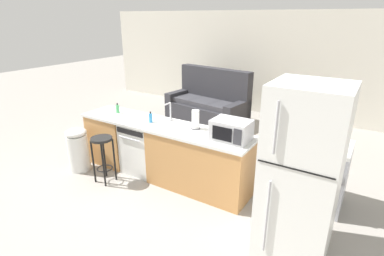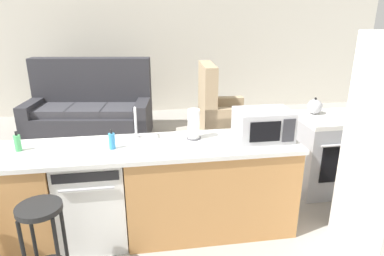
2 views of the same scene
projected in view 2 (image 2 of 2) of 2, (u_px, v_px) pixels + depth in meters
name	position (u px, v px, depth m)	size (l,w,h in m)	color
ground_plane	(125.00, 234.00, 3.29)	(24.00, 24.00, 0.00)	gray
wall_back	(142.00, 48.00, 6.81)	(10.00, 0.06, 2.60)	silver
kitchen_counter	(148.00, 193.00, 3.18)	(2.94, 0.66, 0.90)	#B77F47
dishwasher	(94.00, 198.00, 3.11)	(0.58, 0.61, 0.84)	silver
stove_range	(328.00, 153.00, 3.99)	(0.76, 0.68, 0.90)	#A8AAB2
microwave	(263.00, 125.00, 3.13)	(0.50, 0.37, 0.28)	#B7B7BC
sink_faucet	(136.00, 125.00, 3.16)	(0.07, 0.18, 0.30)	silver
paper_towel_roll	(194.00, 124.00, 3.15)	(0.14, 0.14, 0.28)	#4C4C51
soap_bottle	(112.00, 141.00, 2.94)	(0.06, 0.06, 0.18)	#338CCC
dish_soap_bottle	(18.00, 143.00, 2.90)	(0.06, 0.06, 0.18)	#4CB266
kettle	(315.00, 107.00, 3.91)	(0.21, 0.17, 0.19)	#B2B2B7
bar_stool	(43.00, 230.00, 2.47)	(0.32, 0.32, 0.74)	black
couch	(91.00, 112.00, 5.76)	(2.11, 1.18, 1.27)	#2D2D33
armchair	(219.00, 114.00, 5.80)	(0.84, 0.89, 1.20)	tan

